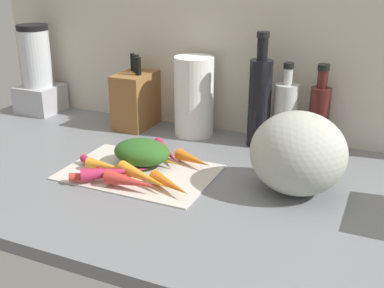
% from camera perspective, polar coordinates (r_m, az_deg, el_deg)
% --- Properties ---
extents(ground_plane, '(1.70, 0.80, 0.03)m').
position_cam_1_polar(ground_plane, '(1.19, -0.98, -4.62)').
color(ground_plane, slate).
extents(wall_back, '(1.70, 0.03, 0.60)m').
position_cam_1_polar(wall_back, '(1.45, 5.54, 12.99)').
color(wall_back, beige).
rests_on(wall_back, ground_plane).
extents(cutting_board, '(0.38, 0.25, 0.01)m').
position_cam_1_polar(cutting_board, '(1.21, -6.35, -3.31)').
color(cutting_board, beige).
rests_on(cutting_board, ground_plane).
extents(carrot_0, '(0.15, 0.13, 0.03)m').
position_cam_1_polar(carrot_0, '(1.17, -9.20, -3.36)').
color(carrot_0, '#B2264C').
rests_on(carrot_0, cutting_board).
extents(carrot_1, '(0.14, 0.13, 0.03)m').
position_cam_1_polar(carrot_1, '(1.28, -2.97, -0.98)').
color(carrot_1, '#B2264C').
rests_on(carrot_1, cutting_board).
extents(carrot_2, '(0.12, 0.07, 0.03)m').
position_cam_1_polar(carrot_2, '(1.23, 0.15, -1.89)').
color(carrot_2, orange).
rests_on(carrot_2, cutting_board).
extents(carrot_3, '(0.14, 0.04, 0.04)m').
position_cam_1_polar(carrot_3, '(1.11, -7.29, -4.54)').
color(carrot_3, red).
rests_on(carrot_3, cutting_board).
extents(carrot_4, '(0.13, 0.08, 0.03)m').
position_cam_1_polar(carrot_4, '(1.10, -2.60, -4.92)').
color(carrot_4, orange).
rests_on(carrot_4, cutting_board).
extents(carrot_5, '(0.17, 0.05, 0.03)m').
position_cam_1_polar(carrot_5, '(1.25, -4.55, -1.68)').
color(carrot_5, orange).
rests_on(carrot_5, cutting_board).
extents(carrot_6, '(0.15, 0.10, 0.02)m').
position_cam_1_polar(carrot_6, '(1.17, -10.62, -3.83)').
color(carrot_6, red).
rests_on(carrot_6, cutting_board).
extents(carrot_7, '(0.12, 0.03, 0.03)m').
position_cam_1_polar(carrot_7, '(1.21, -10.16, -2.67)').
color(carrot_7, orange).
rests_on(carrot_7, cutting_board).
extents(carrot_8, '(0.11, 0.07, 0.02)m').
position_cam_1_polar(carrot_8, '(1.24, -11.76, -2.44)').
color(carrot_8, '#B2264C').
rests_on(carrot_8, cutting_board).
extents(carrot_9, '(0.17, 0.09, 0.03)m').
position_cam_1_polar(carrot_9, '(1.13, -5.80, -3.97)').
color(carrot_9, orange).
rests_on(carrot_9, cutting_board).
extents(carrot_greens_pile, '(0.15, 0.12, 0.06)m').
position_cam_1_polar(carrot_greens_pile, '(1.24, -6.06, -0.95)').
color(carrot_greens_pile, '#2D6023').
rests_on(carrot_greens_pile, cutting_board).
extents(winter_squash, '(0.22, 0.21, 0.19)m').
position_cam_1_polar(winter_squash, '(1.10, 12.65, -1.10)').
color(winter_squash, '#B2B7A8').
rests_on(winter_squash, ground_plane).
extents(knife_block, '(0.10, 0.17, 0.23)m').
position_cam_1_polar(knife_block, '(1.54, -6.65, 5.41)').
color(knife_block, '#915F33').
rests_on(knife_block, ground_plane).
extents(blender_appliance, '(0.14, 0.14, 0.30)m').
position_cam_1_polar(blender_appliance, '(1.75, -18.08, 7.89)').
color(blender_appliance, '#B2B2B7').
rests_on(blender_appliance, ground_plane).
extents(paper_towel_roll, '(0.12, 0.12, 0.24)m').
position_cam_1_polar(paper_towel_roll, '(1.44, 0.24, 5.73)').
color(paper_towel_roll, white).
rests_on(paper_towel_roll, ground_plane).
extents(bottle_0, '(0.06, 0.06, 0.33)m').
position_cam_1_polar(bottle_0, '(1.36, 8.17, 5.27)').
color(bottle_0, black).
rests_on(bottle_0, ground_plane).
extents(bottle_1, '(0.07, 0.07, 0.24)m').
position_cam_1_polar(bottle_1, '(1.38, 11.16, 3.58)').
color(bottle_1, silver).
rests_on(bottle_1, ground_plane).
extents(bottle_2, '(0.06, 0.06, 0.25)m').
position_cam_1_polar(bottle_2, '(1.37, 15.03, 3.33)').
color(bottle_2, '#471919').
rests_on(bottle_2, ground_plane).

